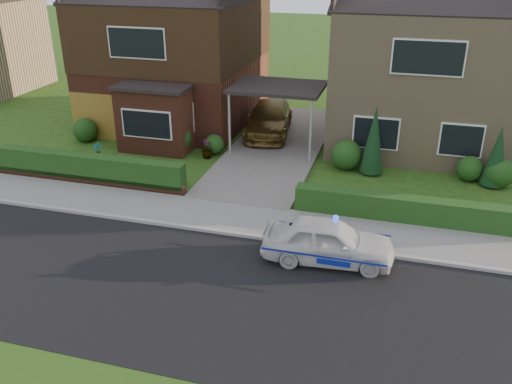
% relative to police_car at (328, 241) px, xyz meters
% --- Properties ---
extents(ground, '(120.00, 120.00, 0.00)m').
position_rel_police_car_xyz_m(ground, '(-3.55, -2.40, -0.63)').
color(ground, '#214712').
rests_on(ground, ground).
extents(road, '(60.00, 6.00, 0.02)m').
position_rel_police_car_xyz_m(road, '(-3.55, -2.40, -0.63)').
color(road, black).
rests_on(road, ground).
extents(kerb, '(60.00, 0.16, 0.12)m').
position_rel_police_car_xyz_m(kerb, '(-3.55, 0.65, -0.57)').
color(kerb, '#9E9993').
rests_on(kerb, ground).
extents(sidewalk, '(60.00, 2.00, 0.10)m').
position_rel_police_car_xyz_m(sidewalk, '(-3.55, 1.70, -0.58)').
color(sidewalk, slate).
rests_on(sidewalk, ground).
extents(driveway, '(3.80, 12.00, 0.12)m').
position_rel_police_car_xyz_m(driveway, '(-3.55, 8.60, -0.57)').
color(driveway, '#666059').
rests_on(driveway, ground).
extents(house_left, '(7.50, 9.53, 7.25)m').
position_rel_police_car_xyz_m(house_left, '(-9.33, 11.50, 3.19)').
color(house_left, brown).
rests_on(house_left, ground).
extents(house_right, '(7.50, 8.06, 7.25)m').
position_rel_police_car_xyz_m(house_right, '(2.25, 11.59, 3.04)').
color(house_right, tan).
rests_on(house_right, ground).
extents(carport_link, '(3.80, 3.00, 2.77)m').
position_rel_police_car_xyz_m(carport_link, '(-3.55, 8.55, 2.03)').
color(carport_link, black).
rests_on(carport_link, ground).
extents(garage_door, '(2.20, 0.10, 2.10)m').
position_rel_police_car_xyz_m(garage_door, '(-11.80, 7.56, 0.42)').
color(garage_door, brown).
rests_on(garage_door, ground).
extents(dwarf_wall, '(7.70, 0.25, 0.36)m').
position_rel_police_car_xyz_m(dwarf_wall, '(-9.35, 2.90, -0.45)').
color(dwarf_wall, brown).
rests_on(dwarf_wall, ground).
extents(hedge_left, '(7.50, 0.55, 0.90)m').
position_rel_police_car_xyz_m(hedge_left, '(-9.35, 3.05, -0.63)').
color(hedge_left, '#103412').
rests_on(hedge_left, ground).
extents(hedge_right, '(7.50, 0.55, 0.80)m').
position_rel_police_car_xyz_m(hedge_right, '(2.25, 2.95, -0.63)').
color(hedge_right, '#103412').
rests_on(hedge_right, ground).
extents(shrub_left_far, '(1.08, 1.08, 1.08)m').
position_rel_police_car_xyz_m(shrub_left_far, '(-12.05, 7.10, -0.09)').
color(shrub_left_far, '#103412').
rests_on(shrub_left_far, ground).
extents(shrub_left_mid, '(1.32, 1.32, 1.32)m').
position_rel_police_car_xyz_m(shrub_left_mid, '(-7.55, 6.90, 0.03)').
color(shrub_left_mid, '#103412').
rests_on(shrub_left_mid, ground).
extents(shrub_left_near, '(0.84, 0.84, 0.84)m').
position_rel_police_car_xyz_m(shrub_left_near, '(-5.95, 7.20, -0.21)').
color(shrub_left_near, '#103412').
rests_on(shrub_left_near, ground).
extents(shrub_right_near, '(1.20, 1.20, 1.20)m').
position_rel_police_car_xyz_m(shrub_right_near, '(-0.35, 7.00, -0.03)').
color(shrub_right_near, '#103412').
rests_on(shrub_right_near, ground).
extents(shrub_right_mid, '(0.96, 0.96, 0.96)m').
position_rel_police_car_xyz_m(shrub_right_mid, '(4.25, 7.10, -0.15)').
color(shrub_right_mid, '#103412').
rests_on(shrub_right_mid, ground).
extents(shrub_right_far, '(1.08, 1.08, 1.08)m').
position_rel_police_car_xyz_m(shrub_right_far, '(5.25, 6.80, -0.09)').
color(shrub_right_far, '#103412').
rests_on(shrub_right_far, ground).
extents(conifer_a, '(0.90, 0.90, 2.60)m').
position_rel_police_car_xyz_m(conifer_a, '(0.65, 6.80, 0.67)').
color(conifer_a, black).
rests_on(conifer_a, ground).
extents(conifer_b, '(0.90, 0.90, 2.20)m').
position_rel_police_car_xyz_m(conifer_b, '(5.05, 6.80, 0.47)').
color(conifer_b, black).
rests_on(conifer_b, ground).
extents(police_car, '(3.37, 3.76, 1.41)m').
position_rel_police_car_xyz_m(police_car, '(0.00, 0.00, 0.00)').
color(police_car, silver).
rests_on(police_car, ground).
extents(driveway_car, '(2.52, 4.91, 1.36)m').
position_rel_police_car_xyz_m(driveway_car, '(-4.32, 10.15, 0.18)').
color(driveway_car, brown).
rests_on(driveway_car, driveway).
extents(potted_plant_a, '(0.43, 0.31, 0.77)m').
position_rel_police_car_xyz_m(potted_plant_a, '(-10.22, 5.10, -0.24)').
color(potted_plant_a, gray).
rests_on(potted_plant_a, ground).
extents(potted_plant_b, '(0.53, 0.48, 0.78)m').
position_rel_police_car_xyz_m(potted_plant_b, '(-9.51, 6.60, -0.24)').
color(potted_plant_b, gray).
rests_on(potted_plant_b, ground).
extents(potted_plant_c, '(0.45, 0.45, 0.79)m').
position_rel_police_car_xyz_m(potted_plant_c, '(-6.05, 6.60, -0.23)').
color(potted_plant_c, gray).
rests_on(potted_plant_c, ground).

